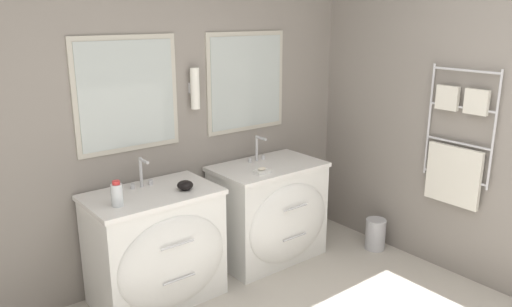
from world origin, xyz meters
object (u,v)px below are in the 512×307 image
vanity_left (157,247)px  vanity_right (270,212)px  amenity_bowl (185,185)px  waste_bin (375,233)px  toiletry_bottle (117,194)px

vanity_left → vanity_right: size_ratio=1.00×
vanity_left → vanity_right: same height
vanity_left → vanity_right: bearing=0.0°
vanity_right → amenity_bowl: bearing=-175.6°
vanity_left → waste_bin: vanity_left is taller
amenity_bowl → waste_bin: 1.84m
vanity_right → toiletry_bottle: size_ratio=5.33×
vanity_right → waste_bin: bearing=-28.1°
vanity_left → toiletry_bottle: (-0.28, -0.06, 0.47)m
vanity_right → toiletry_bottle: (-1.32, -0.06, 0.47)m
vanity_right → toiletry_bottle: bearing=-177.6°
vanity_right → waste_bin: vanity_right is taller
toiletry_bottle → waste_bin: bearing=-10.2°
vanity_left → amenity_bowl: 0.48m
vanity_left → waste_bin: 1.94m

